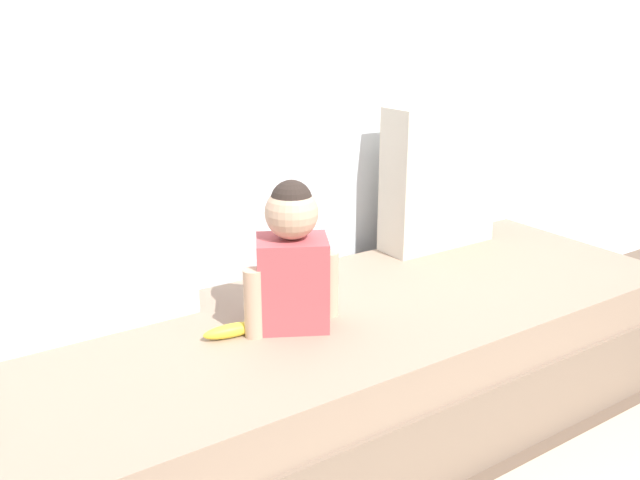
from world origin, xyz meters
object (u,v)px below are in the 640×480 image
Objects in this scene: couch at (345,371)px; throw_pillow_right at (439,177)px; throw_pillow_left at (90,251)px; toddler at (292,258)px; banana at (232,330)px.

couch is 4.41× the size of throw_pillow_right.
throw_pillow_right is at bearing 0.00° from throw_pillow_left.
toddler reaches higher than couch.
banana is at bearing 175.25° from couch.
throw_pillow_right reaches higher than toddler.
throw_pillow_left is 1.32× the size of toddler.
throw_pillow_right is 1.13m from banana.
throw_pillow_right is at bearing 20.05° from toddler.
toddler is (-0.87, -0.32, -0.07)m from throw_pillow_right.
throw_pillow_left reaches higher than banana.
throw_pillow_left is 3.45× the size of banana.
throw_pillow_left reaches higher than toddler.
couch is 0.87m from throw_pillow_left.
toddler reaches higher than banana.
couch is 4.21× the size of throw_pillow_left.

